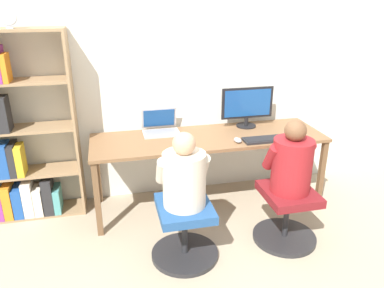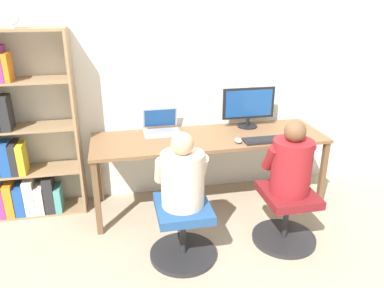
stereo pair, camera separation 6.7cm
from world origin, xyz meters
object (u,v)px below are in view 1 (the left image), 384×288
at_px(bookshelf, 10,141).
at_px(desk_clock, 8,17).
at_px(office_chair_left, 287,213).
at_px(person_at_monitor, 292,162).
at_px(desktop_monitor, 247,106).
at_px(laptop, 161,128).
at_px(keyboard, 264,139).
at_px(person_at_laptop, 184,176).
at_px(office_chair_right, 185,229).

relative_size(bookshelf, desk_clock, 10.25).
bearing_deg(office_chair_left, person_at_monitor, 90.00).
height_order(person_at_monitor, bookshelf, bookshelf).
distance_m(desktop_monitor, laptop, 0.90).
height_order(desktop_monitor, keyboard, desktop_monitor).
distance_m(office_chair_left, desk_clock, 2.78).
distance_m(office_chair_left, person_at_laptop, 1.01).
distance_m(office_chair_left, office_chair_right, 0.90).
xyz_separation_m(laptop, office_chair_right, (0.03, -0.97, -0.53)).
bearing_deg(bookshelf, person_at_laptop, -33.99).
distance_m(person_at_laptop, desk_clock, 1.87).
bearing_deg(bookshelf, desk_clock, -20.64).
xyz_separation_m(laptop, bookshelf, (-1.37, -0.02, -0.01)).
height_order(keyboard, bookshelf, bookshelf).
distance_m(office_chair_right, bookshelf, 1.77).
distance_m(person_at_monitor, bookshelf, 2.47).
xyz_separation_m(office_chair_right, person_at_laptop, (0.00, 0.00, 0.47)).
bearing_deg(desktop_monitor, person_at_laptop, -131.89).
bearing_deg(desk_clock, laptop, 4.20).
xyz_separation_m(desktop_monitor, person_at_laptop, (-0.85, -0.95, -0.22)).
xyz_separation_m(office_chair_left, desk_clock, (-2.12, 0.85, 1.58)).
xyz_separation_m(laptop, keyboard, (0.90, -0.44, -0.04)).
distance_m(person_at_monitor, person_at_laptop, 0.90).
relative_size(desktop_monitor, office_chair_right, 0.98).
bearing_deg(office_chair_left, office_chair_right, -178.21).
distance_m(desktop_monitor, person_at_monitor, 0.95).
xyz_separation_m(bookshelf, desk_clock, (0.17, -0.07, 1.06)).
height_order(desktop_monitor, person_at_monitor, desktop_monitor).
distance_m(keyboard, office_chair_left, 0.70).
bearing_deg(person_at_monitor, bookshelf, 158.27).
distance_m(desktop_monitor, keyboard, 0.47).
relative_size(desktop_monitor, desk_clock, 3.17).
height_order(desktop_monitor, office_chair_right, desktop_monitor).
xyz_separation_m(keyboard, office_chair_left, (0.03, -0.50, -0.49)).
bearing_deg(person_at_laptop, laptop, 91.86).
distance_m(keyboard, person_at_laptop, 1.02).
height_order(person_at_laptop, bookshelf, bookshelf).
xyz_separation_m(office_chair_left, person_at_laptop, (-0.90, -0.02, 0.47)).
distance_m(desktop_monitor, bookshelf, 2.26).
bearing_deg(person_at_laptop, keyboard, 31.24).
bearing_deg(office_chair_right, bookshelf, 145.88).
bearing_deg(person_at_laptop, office_chair_left, 1.50).
height_order(laptop, office_chair_left, laptop).
distance_m(keyboard, desk_clock, 2.38).
bearing_deg(bookshelf, keyboard, -10.36).
bearing_deg(laptop, desk_clock, -175.80).
bearing_deg(desk_clock, office_chair_left, -21.92).
relative_size(office_chair_right, desk_clock, 3.22).
height_order(person_at_monitor, desk_clock, desk_clock).
relative_size(office_chair_right, person_at_monitor, 0.89).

